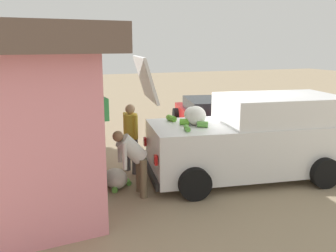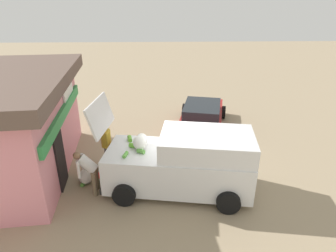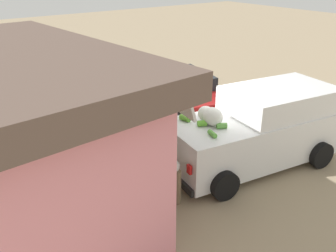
{
  "view_description": "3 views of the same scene",
  "coord_description": "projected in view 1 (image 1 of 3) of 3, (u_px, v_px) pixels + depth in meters",
  "views": [
    {
      "loc": [
        -8.0,
        4.45,
        3.09
      ],
      "look_at": [
        0.71,
        1.15,
        0.96
      ],
      "focal_mm": 38.15,
      "sensor_mm": 36.0,
      "label": 1
    },
    {
      "loc": [
        -8.77,
        0.49,
        5.66
      ],
      "look_at": [
        0.92,
        0.17,
        1.26
      ],
      "focal_mm": 31.24,
      "sensor_mm": 36.0,
      "label": 2
    },
    {
      "loc": [
        -6.61,
        6.56,
        4.83
      ],
      "look_at": [
        0.5,
        1.36,
        0.87
      ],
      "focal_mm": 39.24,
      "sensor_mm": 36.0,
      "label": 3
    }
  ],
  "objects": [
    {
      "name": "ground_plane",
      "position": [
        218.0,
        163.0,
        9.52
      ],
      "size": [
        60.0,
        60.0,
        0.0
      ],
      "primitive_type": "plane",
      "color": "#9E896B"
    },
    {
      "name": "delivery_van",
      "position": [
        251.0,
        137.0,
        8.36
      ],
      "size": [
        2.71,
        4.89,
        2.86
      ],
      "color": "white",
      "rests_on": "ground_plane"
    },
    {
      "name": "parked_sedan",
      "position": [
        209.0,
        116.0,
        12.92
      ],
      "size": [
        4.67,
        2.86,
        1.19
      ],
      "color": "maroon",
      "rests_on": "ground_plane"
    },
    {
      "name": "vendor_standing",
      "position": [
        131.0,
        133.0,
        8.67
      ],
      "size": [
        0.55,
        0.43,
        1.7
      ],
      "color": "#4C4C51",
      "rests_on": "ground_plane"
    },
    {
      "name": "customer_bending",
      "position": [
        133.0,
        156.0,
        7.31
      ],
      "size": [
        0.57,
        0.71,
        1.42
      ],
      "color": "#726047",
      "rests_on": "ground_plane"
    },
    {
      "name": "unloaded_banana_pile",
      "position": [
        116.0,
        179.0,
        7.88
      ],
      "size": [
        0.79,
        0.65,
        0.43
      ],
      "color": "silver",
      "rests_on": "ground_plane"
    },
    {
      "name": "paint_bucket",
      "position": [
        92.0,
        143.0,
        10.84
      ],
      "size": [
        0.3,
        0.3,
        0.36
      ],
      "primitive_type": "cylinder",
      "color": "silver",
      "rests_on": "ground_plane"
    }
  ]
}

